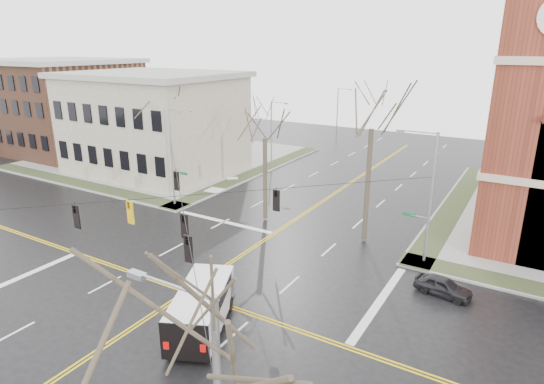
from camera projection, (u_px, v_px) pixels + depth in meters
The scene contains 16 objects.
ground at pixel (187, 292), 27.83m from camera, with size 120.00×120.00×0.00m, color black.
sidewalks at pixel (187, 291), 27.81m from camera, with size 80.00×80.00×0.17m.
road_markings at pixel (187, 292), 27.83m from camera, with size 100.00×100.00×0.01m.
civic_building_a at pixel (154, 125), 53.21m from camera, with size 18.00×14.00×11.00m, color gray.
civic_building_b at pixel (62, 107), 64.48m from camera, with size 18.00×16.00×12.00m, color brown.
signal_pole_ne at pixel (428, 195), 30.14m from camera, with size 2.75×0.22×9.00m.
signal_pole_nw at pixel (173, 154), 41.22m from camera, with size 2.75×0.22×9.00m.
span_wires at pixel (181, 196), 25.92m from camera, with size 23.02×23.02×0.03m.
traffic_signals at pixel (173, 212), 25.60m from camera, with size 8.21×8.26×1.30m.
streetlight_north_a at pixel (272, 132), 54.50m from camera, with size 2.30×0.20×8.00m.
streetlight_north_b at pixel (338, 112), 70.81m from camera, with size 2.30×0.20×8.00m.
cargo_van at pixel (203, 304), 24.00m from camera, with size 4.63×6.45×2.30m.
parked_car_a at pixel (443, 286), 27.34m from camera, with size 1.35×3.35×1.14m, color black.
tree_nw_far at pixel (162, 114), 44.15m from camera, with size 4.00×4.00×11.12m.
tree_nw_near at pixel (265, 133), 36.96m from camera, with size 4.00×4.00×10.46m.
tree_ne at pixel (372, 121), 32.24m from camera, with size 4.00×4.00×12.82m.
Camera 1 is at (17.13, -18.39, 14.42)m, focal length 30.00 mm.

